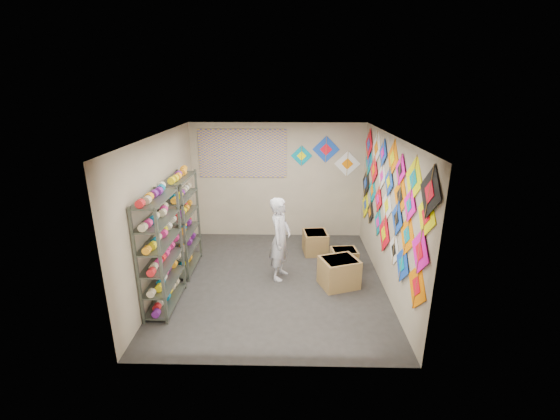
{
  "coord_description": "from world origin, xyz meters",
  "views": [
    {
      "loc": [
        0.25,
        -6.24,
        3.52
      ],
      "look_at": [
        0.1,
        0.3,
        1.3
      ],
      "focal_mm": 24.0,
      "sensor_mm": 36.0,
      "label": 1
    }
  ],
  "objects_px": {
    "carton_c": "(315,242)",
    "shelf_rack_front": "(161,253)",
    "carton_a": "(339,272)",
    "shopkeeper": "(280,239)",
    "carton_b": "(344,259)",
    "shelf_rack_back": "(183,224)"
  },
  "relations": [
    {
      "from": "carton_c",
      "to": "carton_a",
      "type": "bearing_deg",
      "value": -82.3
    },
    {
      "from": "shelf_rack_front",
      "to": "carton_b",
      "type": "height_order",
      "value": "shelf_rack_front"
    },
    {
      "from": "shelf_rack_back",
      "to": "carton_b",
      "type": "bearing_deg",
      "value": 1.24
    },
    {
      "from": "carton_b",
      "to": "carton_c",
      "type": "bearing_deg",
      "value": 119.83
    },
    {
      "from": "shelf_rack_front",
      "to": "shopkeeper",
      "type": "distance_m",
      "value": 2.14
    },
    {
      "from": "shopkeeper",
      "to": "carton_a",
      "type": "bearing_deg",
      "value": -88.58
    },
    {
      "from": "shelf_rack_back",
      "to": "shopkeeper",
      "type": "height_order",
      "value": "shelf_rack_back"
    },
    {
      "from": "shelf_rack_back",
      "to": "carton_b",
      "type": "height_order",
      "value": "shelf_rack_back"
    },
    {
      "from": "shelf_rack_front",
      "to": "shopkeeper",
      "type": "bearing_deg",
      "value": 27.81
    },
    {
      "from": "shelf_rack_front",
      "to": "carton_a",
      "type": "height_order",
      "value": "shelf_rack_front"
    },
    {
      "from": "carton_c",
      "to": "shelf_rack_back",
      "type": "bearing_deg",
      "value": -168.82
    },
    {
      "from": "carton_b",
      "to": "carton_a",
      "type": "bearing_deg",
      "value": -111.29
    },
    {
      "from": "shelf_rack_front",
      "to": "shelf_rack_back",
      "type": "xyz_separation_m",
      "value": [
        0.0,
        1.3,
        0.0
      ]
    },
    {
      "from": "shelf_rack_back",
      "to": "shopkeeper",
      "type": "xyz_separation_m",
      "value": [
        1.89,
        -0.3,
        -0.16
      ]
    },
    {
      "from": "shopkeeper",
      "to": "carton_c",
      "type": "relative_size",
      "value": 2.89
    },
    {
      "from": "carton_c",
      "to": "shelf_rack_front",
      "type": "bearing_deg",
      "value": -147.09
    },
    {
      "from": "shelf_rack_front",
      "to": "carton_a",
      "type": "xyz_separation_m",
      "value": [
        2.96,
        0.69,
        -0.68
      ]
    },
    {
      "from": "shopkeeper",
      "to": "carton_a",
      "type": "relative_size",
      "value": 2.47
    },
    {
      "from": "shopkeeper",
      "to": "carton_b",
      "type": "distance_m",
      "value": 1.44
    },
    {
      "from": "carton_b",
      "to": "carton_c",
      "type": "xyz_separation_m",
      "value": [
        -0.52,
        0.73,
        0.04
      ]
    },
    {
      "from": "shopkeeper",
      "to": "carton_b",
      "type": "xyz_separation_m",
      "value": [
        1.26,
        0.37,
        -0.59
      ]
    },
    {
      "from": "shelf_rack_back",
      "to": "carton_a",
      "type": "xyz_separation_m",
      "value": [
        2.96,
        -0.61,
        -0.68
      ]
    }
  ]
}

